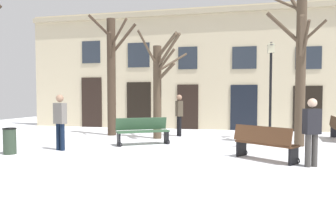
{
  "coord_description": "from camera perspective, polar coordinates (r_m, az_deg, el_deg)",
  "views": [
    {
      "loc": [
        2.22,
        -8.89,
        1.68
      ],
      "look_at": [
        0.0,
        1.43,
        1.17
      ],
      "focal_mm": 33.05,
      "sensor_mm": 36.0,
      "label": 1
    }
  ],
  "objects": [
    {
      "name": "streetlamp",
      "position": [
        12.72,
        18.4,
        5.58
      ],
      "size": [
        0.3,
        0.3,
        3.82
      ],
      "color": "black",
      "rests_on": "ground"
    },
    {
      "name": "tree_foreground",
      "position": [
        12.47,
        -1.7,
        5.12
      ],
      "size": [
        1.74,
        2.5,
        4.22
      ],
      "color": "#4C3D2D",
      "rests_on": "ground"
    },
    {
      "name": "person_by_shop_door",
      "position": [
        10.29,
        -19.28,
        -1.28
      ],
      "size": [
        0.43,
        0.32,
        1.76
      ],
      "rotation": [
        0.0,
        0.0,
        6.01
      ],
      "color": "black",
      "rests_on": "ground"
    },
    {
      "name": "person_strolling",
      "position": [
        13.28,
        2.07,
        -0.18
      ],
      "size": [
        0.38,
        0.44,
        1.78
      ],
      "rotation": [
        0.0,
        0.0,
        2.09
      ],
      "color": "black",
      "rests_on": "ground"
    },
    {
      "name": "bench_by_litter_bin",
      "position": [
        8.62,
        17.36,
        -5.46
      ],
      "size": [
        1.64,
        1.4,
        0.93
      ],
      "rotation": [
        0.0,
        0.0,
        2.51
      ],
      "color": "#51331E",
      "rests_on": "ground"
    },
    {
      "name": "tree_center",
      "position": [
        13.8,
        -10.34,
        7.02
      ],
      "size": [
        1.79,
        1.53,
        5.08
      ],
      "color": "#423326",
      "rests_on": "ground"
    },
    {
      "name": "tree_near_facade",
      "position": [
        11.53,
        23.17,
        8.33
      ],
      "size": [
        1.88,
        2.8,
        5.31
      ],
      "color": "#4C3D2D",
      "rests_on": "ground"
    },
    {
      "name": "building_facade",
      "position": [
        16.47,
        4.36,
        8.01
      ],
      "size": [
        18.23,
        0.6,
        6.3
      ],
      "color": "beige",
      "rests_on": "ground"
    },
    {
      "name": "litter_bin",
      "position": [
        10.27,
        -27.17,
        -4.76
      ],
      "size": [
        0.39,
        0.39,
        0.77
      ],
      "color": "#2D3D2D",
      "rests_on": "ground"
    },
    {
      "name": "bench_back_to_back_right",
      "position": [
        10.98,
        -4.71,
        -3.45
      ],
      "size": [
        1.84,
        1.39,
        0.95
      ],
      "rotation": [
        0.0,
        0.0,
        0.55
      ],
      "color": "#2D4C33",
      "rests_on": "ground"
    },
    {
      "name": "person_crossing_plaza",
      "position": [
        8.19,
        24.98,
        -2.88
      ],
      "size": [
        0.44,
        0.35,
        1.65
      ],
      "rotation": [
        0.0,
        0.0,
        0.4
      ],
      "color": "#403D3A",
      "rests_on": "ground"
    },
    {
      "name": "ground_plane",
      "position": [
        9.32,
        -1.87,
        -7.64
      ],
      "size": [
        29.17,
        29.17,
        0.0
      ],
      "primitive_type": "plane",
      "color": "white"
    }
  ]
}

